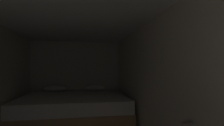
{
  "coord_description": "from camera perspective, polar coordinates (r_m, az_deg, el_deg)",
  "views": [
    {
      "loc": [
        0.15,
        -0.18,
        1.35
      ],
      "look_at": [
        0.67,
        2.78,
        1.43
      ],
      "focal_mm": 28.12,
      "sensor_mm": 36.0,
      "label": 1
    }
  ],
  "objects": [
    {
      "name": "bed",
      "position": [
        4.02,
        -12.17,
        -15.5
      ],
      "size": [
        2.22,
        1.79,
        0.9
      ],
      "color": "tan",
      "rests_on": "ground"
    },
    {
      "name": "wall_right",
      "position": [
        2.52,
        14.79,
        -8.75
      ],
      "size": [
        0.05,
        5.11,
        2.07
      ],
      "primitive_type": "cube",
      "color": "beige",
      "rests_on": "ground"
    },
    {
      "name": "ceiling_slab",
      "position": [
        2.4,
        -13.56,
        16.48
      ],
      "size": [
        2.44,
        5.11,
        0.05
      ],
      "primitive_type": "cube",
      "color": "white",
      "rests_on": "wall_left"
    },
    {
      "name": "wall_back",
      "position": [
        4.87,
        -11.68,
        -5.26
      ],
      "size": [
        2.44,
        0.05,
        2.07
      ],
      "primitive_type": "cube",
      "color": "beige",
      "rests_on": "ground"
    }
  ]
}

